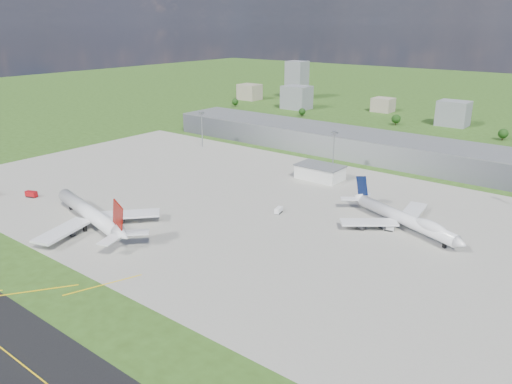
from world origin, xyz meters
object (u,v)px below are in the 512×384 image
Objects in this scene: airliner_red_twin at (91,215)px; crash_tender at (31,194)px; van_white_near at (279,211)px; airliner_blue_quad at (405,219)px; tug_yellow at (127,216)px; van_white_far at (389,229)px.

airliner_red_twin is 11.19× the size of crash_tender.
airliner_blue_quad is at bearing -84.34° from van_white_near.
airliner_red_twin is 17.62m from tug_yellow.
airliner_red_twin is 18.00× the size of tug_yellow.
crash_tender is 1.61× the size of tug_yellow.
airliner_red_twin is at bearing -121.17° from airliner_blue_quad.
van_white_far is at bearing 15.96° from tug_yellow.
tug_yellow is at bearing -126.11° from airliner_blue_quad.
tug_yellow is at bearing 119.66° from van_white_near.
crash_tender reaches higher than van_white_near.
airliner_red_twin reaches higher than airliner_blue_quad.
van_white_near is at bearing 9.91° from crash_tender.
van_white_far is (51.29, 12.65, -0.23)m from van_white_near.
airliner_blue_quad is 58.95m from van_white_near.
van_white_near is (53.40, 48.85, 0.43)m from tug_yellow.
van_white_near is at bearing 27.98° from tug_yellow.
van_white_far is (104.69, 61.50, 0.20)m from tug_yellow.
van_white_near is (116.56, 61.94, -0.23)m from crash_tender.
airliner_red_twin is at bearing -117.31° from tug_yellow.
airliner_red_twin is 1.17× the size of airliner_blue_quad.
crash_tender is (-59.38, 3.50, -3.94)m from airliner_red_twin.
crash_tender is at bearing -172.27° from van_white_far.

